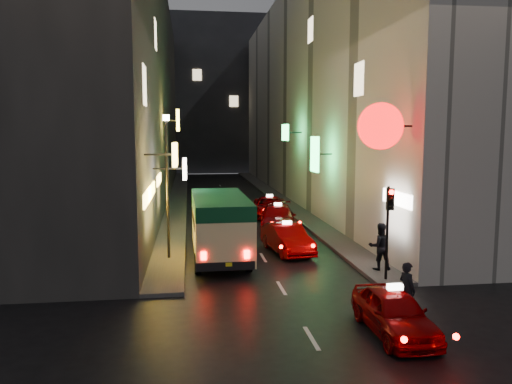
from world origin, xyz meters
name	(u,v)px	position (x,y,z in m)	size (l,w,h in m)	color
building_left	(130,92)	(-8.00, 33.99, 9.00)	(7.62, 52.00, 18.00)	#3D3937
building_right	(319,94)	(8.00, 33.99, 9.00)	(8.08, 52.00, 18.00)	beige
building_far	(210,96)	(0.00, 66.00, 11.00)	(30.00, 10.00, 22.00)	#343539
sidewalk_left	(178,198)	(-4.25, 34.00, 0.07)	(1.50, 52.00, 0.15)	#4A4745
sidewalk_right	(276,196)	(4.25, 34.00, 0.07)	(1.50, 52.00, 0.15)	#4A4745
minibus	(220,220)	(-1.95, 12.92, 1.80)	(2.42, 6.64, 2.85)	#F8E29B
taxi_near	(394,308)	(2.36, 4.00, 0.74)	(1.95, 4.66, 1.64)	#7D0001
taxi_second	(287,236)	(1.25, 13.82, 0.79)	(2.78, 5.20, 1.74)	#7D0001
taxi_third	(278,216)	(1.78, 19.19, 0.85)	(2.90, 5.56, 1.86)	#7D0001
taxi_far	(270,205)	(2.07, 24.02, 0.78)	(2.72, 5.13, 1.72)	#7D0001
pedestrian_crossing	(407,286)	(3.30, 5.26, 0.96)	(0.63, 0.41, 1.92)	black
pedestrian_sidewalk	(380,243)	(4.26, 9.93, 1.22)	(0.81, 0.50, 2.14)	black
traffic_light	(389,213)	(4.00, 8.47, 2.69)	(0.26, 0.43, 3.50)	black
lamp_post	(167,177)	(-4.20, 13.00, 3.72)	(0.28, 0.28, 6.22)	black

